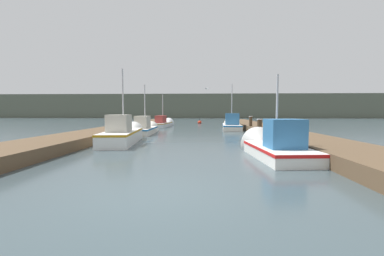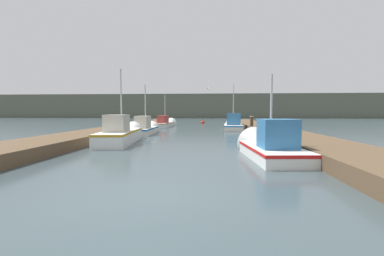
% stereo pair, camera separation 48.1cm
% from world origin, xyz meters
% --- Properties ---
extents(ground_plane, '(200.00, 200.00, 0.00)m').
position_xyz_m(ground_plane, '(0.00, 0.00, 0.00)').
color(ground_plane, '#38474C').
extents(dock_left, '(2.73, 40.00, 0.48)m').
position_xyz_m(dock_left, '(-5.98, 16.00, 0.24)').
color(dock_left, brown).
rests_on(dock_left, ground_plane).
extents(dock_right, '(2.73, 40.00, 0.48)m').
position_xyz_m(dock_right, '(5.98, 16.00, 0.24)').
color(dock_right, brown).
rests_on(dock_right, ground_plane).
extents(distant_shore_ridge, '(120.00, 16.00, 6.19)m').
position_xyz_m(distant_shore_ridge, '(0.00, 67.90, 3.10)').
color(distant_shore_ridge, '#565B4C').
rests_on(distant_shore_ridge, ground_plane).
extents(fishing_boat_0, '(2.01, 4.64, 3.66)m').
position_xyz_m(fishing_boat_0, '(3.61, 4.85, 0.39)').
color(fishing_boat_0, silver).
rests_on(fishing_boat_0, ground_plane).
extents(fishing_boat_1, '(2.06, 6.31, 4.40)m').
position_xyz_m(fishing_boat_1, '(-3.55, 9.03, 0.48)').
color(fishing_boat_1, silver).
rests_on(fishing_boat_1, ground_plane).
extents(fishing_boat_2, '(1.46, 5.16, 4.16)m').
position_xyz_m(fishing_boat_2, '(-3.62, 14.49, 0.42)').
color(fishing_boat_2, silver).
rests_on(fishing_boat_2, ground_plane).
extents(fishing_boat_3, '(1.97, 5.65, 4.81)m').
position_xyz_m(fishing_boat_3, '(3.57, 19.50, 0.43)').
color(fishing_boat_3, silver).
rests_on(fishing_boat_3, ground_plane).
extents(fishing_boat_4, '(1.72, 6.41, 4.02)m').
position_xyz_m(fishing_boat_4, '(-3.67, 23.91, 0.38)').
color(fishing_boat_4, silver).
rests_on(fishing_boat_4, ground_plane).
extents(mooring_piling_0, '(0.35, 0.35, 1.23)m').
position_xyz_m(mooring_piling_0, '(4.55, 11.76, 0.62)').
color(mooring_piling_0, '#473523').
rests_on(mooring_piling_0, ground_plane).
extents(mooring_piling_1, '(0.31, 0.31, 1.33)m').
position_xyz_m(mooring_piling_1, '(4.79, 16.28, 0.67)').
color(mooring_piling_1, '#473523').
rests_on(mooring_piling_1, ground_plane).
extents(mooring_piling_2, '(0.28, 0.28, 0.97)m').
position_xyz_m(mooring_piling_2, '(4.61, 7.70, 0.49)').
color(mooring_piling_2, '#473523').
rests_on(mooring_piling_2, ground_plane).
extents(mooring_piling_3, '(0.25, 0.25, 1.20)m').
position_xyz_m(mooring_piling_3, '(-4.62, 17.93, 0.61)').
color(mooring_piling_3, '#473523').
rests_on(mooring_piling_3, ground_plane).
extents(channel_buoy, '(0.53, 0.53, 1.03)m').
position_xyz_m(channel_buoy, '(0.32, 31.30, 0.15)').
color(channel_buoy, red).
rests_on(channel_buoy, ground_plane).
extents(seagull_lead, '(0.45, 0.49, 0.12)m').
position_xyz_m(seagull_lead, '(1.20, 18.40, 3.78)').
color(seagull_lead, white).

